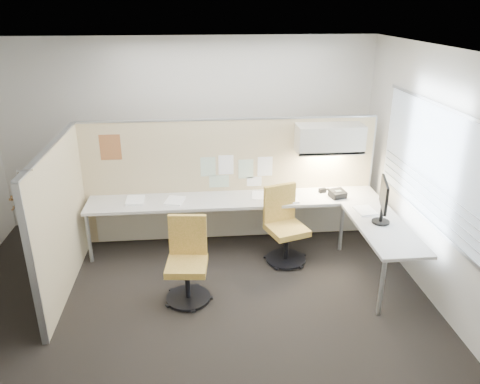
{
  "coord_description": "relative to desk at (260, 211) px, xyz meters",
  "views": [
    {
      "loc": [
        0.1,
        -4.59,
        3.23
      ],
      "look_at": [
        0.62,
        0.8,
        1.02
      ],
      "focal_mm": 35.0,
      "sensor_mm": 36.0,
      "label": 1
    }
  ],
  "objects": [
    {
      "name": "floor",
      "position": [
        -0.93,
        -1.13,
        -0.61
      ],
      "size": [
        5.5,
        4.5,
        0.01
      ],
      "primitive_type": "cube",
      "color": "black",
      "rests_on": "ground"
    },
    {
      "name": "ceiling",
      "position": [
        -0.93,
        -1.13,
        2.2
      ],
      "size": [
        5.5,
        4.5,
        0.01
      ],
      "primitive_type": "cube",
      "color": "white",
      "rests_on": "wall_back"
    },
    {
      "name": "wall_back",
      "position": [
        -0.93,
        1.12,
        0.8
      ],
      "size": [
        5.5,
        0.02,
        2.8
      ],
      "primitive_type": "cube",
      "color": "beige",
      "rests_on": "ground"
    },
    {
      "name": "wall_front",
      "position": [
        -0.93,
        -3.38,
        0.8
      ],
      "size": [
        5.5,
        0.02,
        2.8
      ],
      "primitive_type": "cube",
      "color": "beige",
      "rests_on": "ground"
    },
    {
      "name": "wall_right",
      "position": [
        1.82,
        -1.13,
        0.8
      ],
      "size": [
        0.02,
        4.5,
        2.8
      ],
      "primitive_type": "cube",
      "color": "beige",
      "rests_on": "ground"
    },
    {
      "name": "window_pane",
      "position": [
        1.79,
        -1.13,
        0.95
      ],
      "size": [
        0.01,
        2.8,
        1.3
      ],
      "primitive_type": "cube",
      "color": "#95A4AE",
      "rests_on": "wall_right"
    },
    {
      "name": "partition_back",
      "position": [
        -0.38,
        0.47,
        0.27
      ],
      "size": [
        4.1,
        0.06,
        1.75
      ],
      "primitive_type": "cube",
      "color": "beige",
      "rests_on": "floor"
    },
    {
      "name": "partition_left",
      "position": [
        -2.43,
        -0.63,
        0.27
      ],
      "size": [
        0.06,
        2.2,
        1.75
      ],
      "primitive_type": "cube",
      "color": "beige",
      "rests_on": "floor"
    },
    {
      "name": "desk",
      "position": [
        0.0,
        0.0,
        0.0
      ],
      "size": [
        4.0,
        2.07,
        0.73
      ],
      "color": "beige",
      "rests_on": "floor"
    },
    {
      "name": "overhead_bin",
      "position": [
        0.97,
        0.26,
        0.91
      ],
      "size": [
        0.9,
        0.36,
        0.38
      ],
      "primitive_type": "cube",
      "color": "beige",
      "rests_on": "partition_back"
    },
    {
      "name": "task_light_strip",
      "position": [
        0.97,
        0.26,
        0.7
      ],
      "size": [
        0.6,
        0.06,
        0.02
      ],
      "primitive_type": "cube",
      "color": "#FFEABF",
      "rests_on": "overhead_bin"
    },
    {
      "name": "pinned_papers",
      "position": [
        -0.3,
        0.44,
        0.43
      ],
      "size": [
        1.01,
        0.0,
        0.47
      ],
      "color": "#8CBF8C",
      "rests_on": "partition_back"
    },
    {
      "name": "poster",
      "position": [
        -1.98,
        0.44,
        0.82
      ],
      "size": [
        0.28,
        0.0,
        0.35
      ],
      "primitive_type": "cube",
      "color": "orange",
      "rests_on": "partition_back"
    },
    {
      "name": "chair_left",
      "position": [
        -0.98,
        -1.03,
        -0.15
      ],
      "size": [
        0.51,
        0.53,
        0.98
      ],
      "rotation": [
        0.0,
        0.0,
        -0.1
      ],
      "color": "black",
      "rests_on": "floor"
    },
    {
      "name": "chair_right",
      "position": [
        0.28,
        -0.28,
        -0.13
      ],
      "size": [
        0.59,
        0.61,
        1.01
      ],
      "rotation": [
        0.0,
        0.0,
        0.32
      ],
      "color": "black",
      "rests_on": "floor"
    },
    {
      "name": "monitor",
      "position": [
        1.37,
        -0.78,
        0.44
      ],
      "size": [
        0.21,
        0.51,
        0.54
      ],
      "rotation": [
        0.0,
        0.0,
        1.3
      ],
      "color": "black",
      "rests_on": "desk"
    },
    {
      "name": "phone",
      "position": [
        1.07,
        0.05,
        0.18
      ],
      "size": [
        0.25,
        0.24,
        0.12
      ],
      "rotation": [
        0.0,
        0.0,
        0.27
      ],
      "color": "black",
      "rests_on": "desk"
    },
    {
      "name": "stapler",
      "position": [
        0.45,
        0.21,
        0.15
      ],
      "size": [
        0.15,
        0.07,
        0.05
      ],
      "primitive_type": "cube",
      "rotation": [
        0.0,
        0.0,
        -0.23
      ],
      "color": "black",
      "rests_on": "desk"
    },
    {
      "name": "tape_dispenser",
      "position": [
        0.92,
        0.25,
        0.16
      ],
      "size": [
        0.11,
        0.09,
        0.06
      ],
      "primitive_type": "cube",
      "rotation": [
        0.0,
        0.0,
        0.29
      ],
      "color": "black",
      "rests_on": "desk"
    },
    {
      "name": "coat_hook",
      "position": [
        -2.51,
        -1.45,
        0.81
      ],
      "size": [
        0.18,
        0.48,
        1.43
      ],
      "color": "silver",
      "rests_on": "partition_left"
    },
    {
      "name": "paper_stack_0",
      "position": [
        -1.68,
        0.17,
        0.15
      ],
      "size": [
        0.23,
        0.3,
        0.03
      ],
      "primitive_type": "cube",
      "rotation": [
        0.0,
        0.0,
        0.0
      ],
      "color": "white",
      "rests_on": "desk"
    },
    {
      "name": "paper_stack_1",
      "position": [
        -1.15,
        0.12,
        0.14
      ],
      "size": [
        0.3,
        0.35,
        0.02
      ],
      "primitive_type": "cube",
      "rotation": [
        0.0,
        0.0,
        -0.24
      ],
      "color": "white",
      "rests_on": "desk"
    },
    {
      "name": "paper_stack_2",
      "position": [
        0.02,
        0.2,
        0.14
      ],
      "size": [
        0.27,
        0.33,
        0.01
      ],
      "primitive_type": "cube",
      "rotation": [
        0.0,
        0.0,
        -0.16
      ],
      "color": "white",
      "rests_on": "desk"
    },
    {
      "name": "paper_stack_3",
      "position": [
        0.39,
        0.04,
        0.14
      ],
      "size": [
        0.25,
        0.31,
        0.02
      ],
      "primitive_type": "cube",
      "rotation": [
        0.0,
        0.0,
        0.06
      ],
      "color": "white",
      "rests_on": "desk"
    },
    {
      "name": "paper_stack_4",
      "position": [
        1.3,
        -0.43,
        0.14
      ],
      "size": [
        0.26,
        0.32,
        0.02
      ],
      "primitive_type": "cube",
      "rotation": [
        0.0,
        0.0,
        0.1
      ],
      "color": "white",
      "rests_on": "desk"
    }
  ]
}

